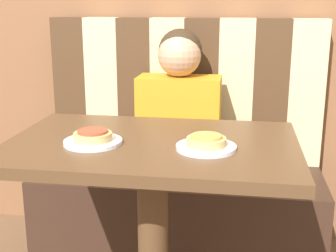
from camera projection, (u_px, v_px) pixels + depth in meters
booth_seat at (178, 214)px, 2.20m from camera, size 1.29×0.51×0.43m
booth_backrest at (185, 90)px, 2.25m from camera, size 1.29×0.10×0.68m
dining_table at (152, 178)px, 1.49m from camera, size 0.90×0.60×0.76m
person at (179, 103)px, 2.07m from camera, size 0.36×0.21×0.64m
plate_left at (93, 142)px, 1.43m from camera, size 0.18×0.18×0.01m
plate_right at (206, 147)px, 1.37m from camera, size 0.18×0.18×0.01m
pizza_left at (93, 136)px, 1.42m from camera, size 0.12×0.12×0.03m
pizza_right at (206, 141)px, 1.37m from camera, size 0.12×0.12×0.03m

